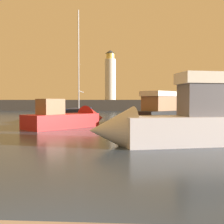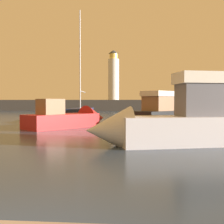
% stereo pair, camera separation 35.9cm
% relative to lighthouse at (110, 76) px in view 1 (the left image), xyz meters
% --- Properties ---
extents(ground_plane, '(220.00, 220.00, 0.00)m').
position_rel_lighthouse_xyz_m(ground_plane, '(2.66, -28.77, -7.65)').
color(ground_plane, '#2D3D51').
extents(breakwater, '(68.10, 6.69, 2.40)m').
position_rel_lighthouse_xyz_m(breakwater, '(2.66, -0.00, -6.45)').
color(breakwater, '#423F3D').
rests_on(breakwater, ground_plane).
extents(lighthouse, '(2.41, 2.41, 11.08)m').
position_rel_lighthouse_xyz_m(lighthouse, '(0.00, 0.00, 0.00)').
color(lighthouse, silver).
rests_on(lighthouse, breakwater).
extents(motorboat_0, '(7.67, 8.18, 3.27)m').
position_rel_lighthouse_xyz_m(motorboat_0, '(7.94, -36.05, -6.73)').
color(motorboat_0, black).
rests_on(motorboat_0, ground_plane).
extents(motorboat_1, '(6.16, 6.93, 2.64)m').
position_rel_lighthouse_xyz_m(motorboat_1, '(-0.17, -39.79, -7.01)').
color(motorboat_1, '#B21E1E').
rests_on(motorboat_1, ground_plane).
extents(motorboat_4, '(8.54, 4.00, 3.58)m').
position_rel_lighthouse_xyz_m(motorboat_4, '(6.34, -48.11, -6.64)').
color(motorboat_4, silver).
rests_on(motorboat_4, ground_plane).
extents(sailboat_moored, '(2.52, 8.41, 11.47)m').
position_rel_lighthouse_xyz_m(sailboat_moored, '(-1.22, -31.49, -6.97)').
color(sailboat_moored, '#1E284C').
rests_on(sailboat_moored, ground_plane).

